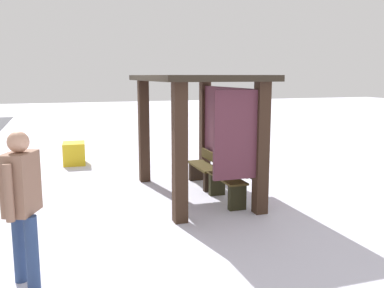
{
  "coord_description": "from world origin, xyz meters",
  "views": [
    {
      "loc": [
        7.54,
        -2.54,
        2.33
      ],
      "look_at": [
        -0.32,
        0.05,
        0.96
      ],
      "focal_mm": 38.96,
      "sensor_mm": 36.0,
      "label": 1
    }
  ],
  "objects": [
    {
      "name": "grit_bin",
      "position": [
        -3.74,
        -2.12,
        0.29
      ],
      "size": [
        0.73,
        0.6,
        0.58
      ],
      "primitive_type": "cube",
      "rotation": [
        0.0,
        0.0,
        -0.06
      ],
      "color": "yellow",
      "rests_on": "ground"
    },
    {
      "name": "ground_plane",
      "position": [
        0.0,
        0.0,
        0.0
      ],
      "size": [
        60.0,
        60.0,
        0.0
      ],
      "primitive_type": "plane",
      "color": "white"
    },
    {
      "name": "bench_center_inside",
      "position": [
        0.63,
        0.44,
        0.35
      ],
      "size": [
        1.16,
        0.36,
        0.76
      ],
      "color": "#4E3F1C",
      "rests_on": "ground"
    },
    {
      "name": "bus_shelter",
      "position": [
        0.09,
        0.17,
        1.7
      ],
      "size": [
        3.26,
        1.93,
        2.34
      ],
      "color": "#362419",
      "rests_on": "ground"
    },
    {
      "name": "person_walking",
      "position": [
        2.82,
        -2.93,
        1.03
      ],
      "size": [
        0.61,
        0.41,
        1.75
      ],
      "color": "#936B55",
      "rests_on": "ground"
    },
    {
      "name": "bench_left_inside",
      "position": [
        -0.63,
        0.44,
        0.33
      ],
      "size": [
        1.16,
        0.38,
        0.72
      ],
      "color": "#433616",
      "rests_on": "ground"
    }
  ]
}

